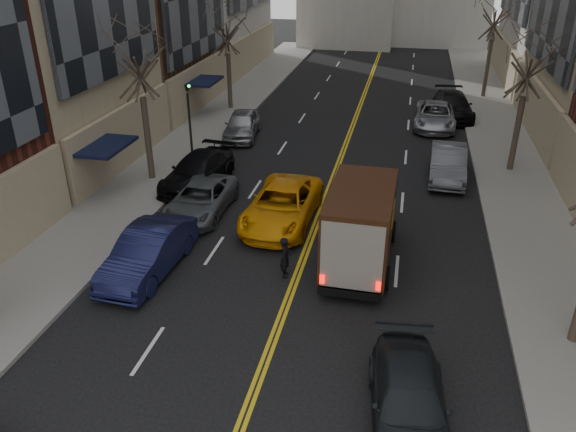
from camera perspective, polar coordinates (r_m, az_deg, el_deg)
name	(u,v)px	position (r m, az deg, el deg)	size (l,w,h in m)	color
sidewalk_left	(198,135)	(34.95, -9.13, 8.14)	(4.00, 66.00, 0.15)	slate
sidewalk_right	(508,157)	(33.21, 21.47, 5.60)	(4.00, 66.00, 0.15)	slate
tree_lf_mid	(137,44)	(27.10, -15.12, 16.49)	(3.20, 3.20, 8.91)	#382D23
tree_lf_far	(227,19)	(39.10, -6.27, 19.23)	(3.20, 3.20, 8.12)	#382D23
tree_rt_mid	(532,49)	(29.76, 23.57, 15.25)	(3.20, 3.20, 8.32)	#382D23
tree_rt_far	(498,3)	(44.40, 20.51, 19.64)	(3.20, 3.20, 9.11)	#382D23
traffic_signal	(189,116)	(29.14, -10.00, 9.99)	(0.29, 0.26, 4.70)	black
ups_truck	(361,224)	(20.45, 7.44, -0.85)	(2.49, 5.88, 3.20)	black
observer_sedan	(409,402)	(14.87, 12.17, -17.95)	(2.37, 4.85, 1.36)	black
taxi	(282,205)	(23.63, -0.61, 1.14)	(2.64, 5.72, 1.59)	orange
pedestrian	(285,257)	(19.89, -0.27, -4.22)	(0.56, 0.37, 1.54)	black
parked_lf_b	(148,252)	(20.72, -14.03, -3.58)	(1.74, 4.98, 1.64)	#121539
parked_lf_c	(201,199)	(24.74, -8.82, 1.71)	(2.24, 4.87, 1.35)	#54585C
parked_lf_d	(198,171)	(27.52, -9.17, 4.52)	(2.14, 5.26, 1.53)	black
parked_lf_e	(242,125)	(34.23, -4.71, 9.25)	(1.86, 4.61, 1.57)	#95979C
parked_rt_a	(448,163)	(29.17, 15.94, 5.20)	(1.71, 4.90, 1.62)	#53555B
parked_rt_b	(435,115)	(37.23, 14.73, 9.85)	(2.50, 5.41, 1.50)	#A9ABB0
parked_rt_c	(453,106)	(39.66, 16.42, 10.72)	(2.23, 5.48, 1.59)	black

